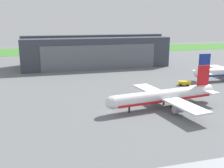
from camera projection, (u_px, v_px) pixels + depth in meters
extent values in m
plane|color=slate|center=(111.00, 113.00, 78.94)|extent=(440.00, 440.00, 0.00)
cube|color=#3E7E2E|center=(62.00, 51.00, 236.90)|extent=(440.00, 56.00, 0.08)
cube|color=#383D47|center=(95.00, 51.00, 158.12)|extent=(84.02, 29.48, 17.28)
cube|color=slate|center=(100.00, 58.00, 144.59)|extent=(63.85, 0.30, 13.82)
cube|color=#383D47|center=(94.00, 36.00, 155.91)|extent=(84.02, 7.08, 1.20)
sphere|color=white|center=(197.00, 74.00, 116.33)|extent=(3.07, 3.07, 3.07)
cube|color=navy|center=(205.00, 61.00, 115.92)|extent=(5.53, 0.44, 6.69)
cube|color=white|center=(206.00, 74.00, 114.11)|extent=(3.87, 5.53, 0.28)
cube|color=white|center=(198.00, 71.00, 119.65)|extent=(3.87, 5.53, 0.28)
cube|color=white|center=(221.00, 68.00, 131.12)|extent=(6.93, 18.26, 0.56)
cylinder|color=gray|center=(224.00, 72.00, 130.28)|extent=(3.75, 2.19, 2.16)
cylinder|color=silver|center=(164.00, 96.00, 83.11)|extent=(36.44, 8.78, 3.97)
sphere|color=silver|center=(112.00, 103.00, 76.23)|extent=(3.81, 3.81, 3.81)
sphere|color=silver|center=(209.00, 90.00, 90.00)|extent=(3.10, 3.10, 3.10)
cube|color=red|center=(164.00, 99.00, 83.37)|extent=(33.57, 8.43, 0.69)
cube|color=red|center=(203.00, 75.00, 87.62)|extent=(4.72, 1.03, 6.75)
cube|color=silver|center=(198.00, 87.00, 91.74)|extent=(3.97, 5.94, 0.28)
cube|color=silver|center=(210.00, 92.00, 86.41)|extent=(3.97, 5.94, 0.28)
cube|color=silver|center=(151.00, 90.00, 91.76)|extent=(7.92, 16.92, 0.56)
cube|color=silver|center=(184.00, 105.00, 75.25)|extent=(7.92, 16.92, 0.56)
cylinder|color=gray|center=(151.00, 95.00, 90.63)|extent=(4.03, 2.67, 2.18)
cylinder|color=gray|center=(179.00, 109.00, 76.45)|extent=(4.03, 2.67, 2.18)
cylinder|color=black|center=(129.00, 109.00, 79.13)|extent=(0.56, 0.56, 1.86)
cylinder|color=black|center=(164.00, 102.00, 86.22)|extent=(0.56, 0.56, 1.86)
cylinder|color=black|center=(171.00, 106.00, 82.50)|extent=(0.56, 0.56, 1.86)
cube|color=yellow|center=(189.00, 83.00, 110.66)|extent=(2.40, 2.59, 1.75)
cube|color=yellow|center=(183.00, 83.00, 111.53)|extent=(4.21, 3.85, 1.41)
cylinder|color=black|center=(188.00, 85.00, 109.90)|extent=(0.92, 0.75, 0.94)
cylinder|color=black|center=(188.00, 84.00, 112.04)|extent=(0.92, 0.75, 0.94)
cylinder|color=black|center=(181.00, 85.00, 110.89)|extent=(0.92, 0.75, 0.94)
cylinder|color=black|center=(181.00, 84.00, 113.03)|extent=(0.92, 0.75, 0.94)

